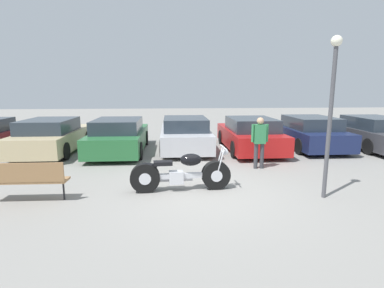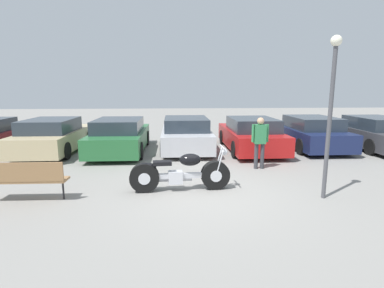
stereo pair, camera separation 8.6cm
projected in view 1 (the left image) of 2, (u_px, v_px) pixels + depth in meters
name	position (u px, v px, depth m)	size (l,w,h in m)	color
ground_plane	(204.00, 193.00, 7.05)	(60.00, 60.00, 0.00)	gray
motorcycle	(180.00, 173.00, 7.15)	(2.41, 0.62, 1.05)	black
parked_car_champagne	(52.00, 137.00, 11.40)	(1.95, 4.35, 1.30)	#C6B284
parked_car_green	(119.00, 136.00, 11.43)	(1.95, 4.35, 1.30)	#286B38
parked_car_silver	(185.00, 134.00, 11.99)	(1.95, 4.35, 1.30)	#BCBCC1
parked_car_red	(250.00, 135.00, 11.82)	(1.95, 4.35, 1.30)	red
parked_car_navy	(308.00, 133.00, 12.37)	(1.95, 4.35, 1.30)	#19234C
parked_car_dark_grey	(370.00, 133.00, 12.33)	(1.95, 4.35, 1.30)	#3D3D42
park_bench	(26.00, 177.00, 6.42)	(1.68, 0.43, 0.89)	#997047
lamp_post	(332.00, 99.00, 6.37)	(0.23, 0.23, 3.51)	#4C4C51
person_standing	(260.00, 139.00, 9.06)	(0.52, 0.21, 1.57)	#38383D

